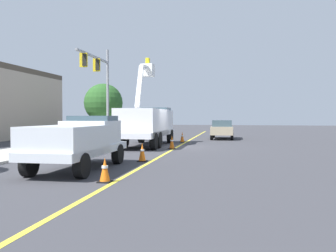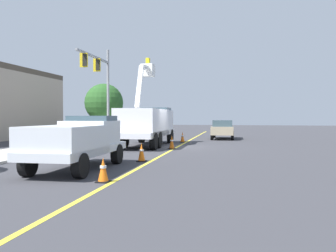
{
  "view_description": "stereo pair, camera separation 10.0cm",
  "coord_description": "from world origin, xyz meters",
  "px_view_note": "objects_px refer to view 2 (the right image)",
  "views": [
    {
      "loc": [
        -23.03,
        -4.59,
        2.04
      ],
      "look_at": [
        -0.37,
        0.55,
        1.4
      ],
      "focal_mm": 37.98,
      "sensor_mm": 36.0,
      "label": 1
    },
    {
      "loc": [
        -23.01,
        -4.69,
        2.04
      ],
      "look_at": [
        -0.37,
        0.55,
        1.4
      ],
      "focal_mm": 37.98,
      "sensor_mm": 36.0,
      "label": 2
    }
  ],
  "objects_px": {
    "passing_minivan": "(223,128)",
    "traffic_cone_trailing": "(182,137)",
    "traffic_cone_mid_rear": "(172,142)",
    "traffic_signal_mast": "(100,78)",
    "utility_bucket_truck": "(147,123)",
    "traffic_cone_leading": "(103,170)",
    "traffic_cone_mid_front": "(142,152)",
    "service_pickup_truck": "(77,140)"
  },
  "relations": [
    {
      "from": "service_pickup_truck",
      "to": "traffic_signal_mast",
      "type": "xyz_separation_m",
      "value": [
        13.95,
        5.19,
        3.95
      ]
    },
    {
      "from": "passing_minivan",
      "to": "traffic_cone_mid_rear",
      "type": "distance_m",
      "value": 10.87
    },
    {
      "from": "traffic_cone_leading",
      "to": "traffic_cone_trailing",
      "type": "bearing_deg",
      "value": 2.5
    },
    {
      "from": "passing_minivan",
      "to": "traffic_cone_trailing",
      "type": "height_order",
      "value": "passing_minivan"
    },
    {
      "from": "utility_bucket_truck",
      "to": "service_pickup_truck",
      "type": "height_order",
      "value": "utility_bucket_truck"
    },
    {
      "from": "service_pickup_truck",
      "to": "traffic_cone_trailing",
      "type": "distance_m",
      "value": 15.0
    },
    {
      "from": "traffic_cone_leading",
      "to": "traffic_cone_trailing",
      "type": "relative_size",
      "value": 0.94
    },
    {
      "from": "service_pickup_truck",
      "to": "traffic_cone_mid_front",
      "type": "height_order",
      "value": "service_pickup_truck"
    },
    {
      "from": "service_pickup_truck",
      "to": "traffic_cone_mid_front",
      "type": "distance_m",
      "value": 3.39
    },
    {
      "from": "service_pickup_truck",
      "to": "traffic_cone_mid_front",
      "type": "xyz_separation_m",
      "value": [
        2.86,
        -1.67,
        -0.71
      ]
    },
    {
      "from": "traffic_cone_trailing",
      "to": "traffic_signal_mast",
      "type": "height_order",
      "value": "traffic_signal_mast"
    },
    {
      "from": "traffic_cone_mid_rear",
      "to": "traffic_signal_mast",
      "type": "height_order",
      "value": "traffic_signal_mast"
    },
    {
      "from": "utility_bucket_truck",
      "to": "passing_minivan",
      "type": "height_order",
      "value": "utility_bucket_truck"
    },
    {
      "from": "passing_minivan",
      "to": "traffic_cone_trailing",
      "type": "xyz_separation_m",
      "value": [
        -4.84,
        2.78,
        -0.57
      ]
    },
    {
      "from": "traffic_cone_mid_front",
      "to": "traffic_cone_mid_rear",
      "type": "bearing_deg",
      "value": -0.09
    },
    {
      "from": "traffic_signal_mast",
      "to": "utility_bucket_truck",
      "type": "bearing_deg",
      "value": -120.5
    },
    {
      "from": "traffic_cone_mid_rear",
      "to": "traffic_cone_trailing",
      "type": "height_order",
      "value": "traffic_cone_mid_rear"
    },
    {
      "from": "traffic_signal_mast",
      "to": "service_pickup_truck",
      "type": "bearing_deg",
      "value": -159.58
    },
    {
      "from": "traffic_cone_leading",
      "to": "traffic_cone_mid_rear",
      "type": "height_order",
      "value": "traffic_cone_mid_rear"
    },
    {
      "from": "passing_minivan",
      "to": "traffic_cone_trailing",
      "type": "bearing_deg",
      "value": 150.15
    },
    {
      "from": "service_pickup_truck",
      "to": "traffic_cone_leading",
      "type": "distance_m",
      "value": 3.08
    },
    {
      "from": "utility_bucket_truck",
      "to": "traffic_cone_leading",
      "type": "height_order",
      "value": "utility_bucket_truck"
    },
    {
      "from": "traffic_cone_leading",
      "to": "traffic_signal_mast",
      "type": "distance_m",
      "value": 18.3
    },
    {
      "from": "service_pickup_truck",
      "to": "traffic_cone_leading",
      "type": "bearing_deg",
      "value": -137.62
    },
    {
      "from": "traffic_cone_trailing",
      "to": "traffic_cone_mid_rear",
      "type": "bearing_deg",
      "value": -175.88
    },
    {
      "from": "traffic_cone_trailing",
      "to": "traffic_signal_mast",
      "type": "distance_m",
      "value": 8.03
    },
    {
      "from": "traffic_cone_mid_front",
      "to": "traffic_cone_trailing",
      "type": "xyz_separation_m",
      "value": [
        12.06,
        0.41,
        -0.01
      ]
    },
    {
      "from": "passing_minivan",
      "to": "traffic_cone_leading",
      "type": "bearing_deg",
      "value": 174.72
    },
    {
      "from": "traffic_cone_mid_rear",
      "to": "traffic_signal_mast",
      "type": "xyz_separation_m",
      "value": [
        4.79,
        6.88,
        4.65
      ]
    },
    {
      "from": "traffic_cone_leading",
      "to": "traffic_cone_mid_front",
      "type": "relative_size",
      "value": 0.93
    },
    {
      "from": "utility_bucket_truck",
      "to": "traffic_cone_mid_rear",
      "type": "xyz_separation_m",
      "value": [
        -2.02,
        -2.18,
        -1.18
      ]
    },
    {
      "from": "traffic_cone_mid_front",
      "to": "traffic_signal_mast",
      "type": "height_order",
      "value": "traffic_signal_mast"
    },
    {
      "from": "passing_minivan",
      "to": "traffic_cone_mid_front",
      "type": "relative_size",
      "value": 5.88
    },
    {
      "from": "service_pickup_truck",
      "to": "traffic_cone_mid_front",
      "type": "bearing_deg",
      "value": -30.33
    },
    {
      "from": "passing_minivan",
      "to": "traffic_cone_mid_front",
      "type": "bearing_deg",
      "value": 172.01
    },
    {
      "from": "service_pickup_truck",
      "to": "passing_minivan",
      "type": "distance_m",
      "value": 20.17
    },
    {
      "from": "service_pickup_truck",
      "to": "traffic_cone_trailing",
      "type": "relative_size",
      "value": 6.96
    },
    {
      "from": "traffic_cone_trailing",
      "to": "traffic_signal_mast",
      "type": "bearing_deg",
      "value": 98.59
    },
    {
      "from": "traffic_signal_mast",
      "to": "traffic_cone_mid_front",
      "type": "bearing_deg",
      "value": -148.22
    },
    {
      "from": "utility_bucket_truck",
      "to": "traffic_cone_mid_front",
      "type": "xyz_separation_m",
      "value": [
        -8.32,
        -2.17,
        -1.19
      ]
    },
    {
      "from": "utility_bucket_truck",
      "to": "traffic_cone_mid_front",
      "type": "bearing_deg",
      "value": -165.37
    },
    {
      "from": "utility_bucket_truck",
      "to": "traffic_cone_mid_rear",
      "type": "bearing_deg",
      "value": -132.82
    }
  ]
}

